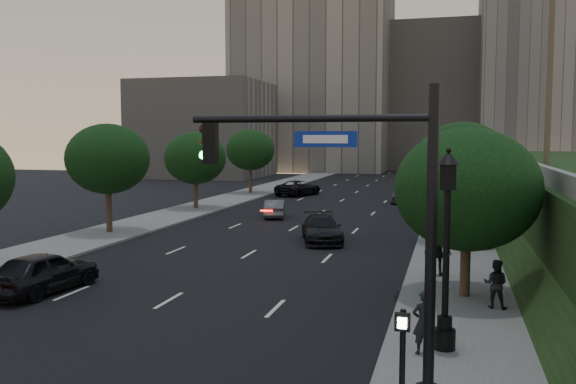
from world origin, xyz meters
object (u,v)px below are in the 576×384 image
(sedan_far_left, at_px, (298,188))
(pedestrian_a, at_px, (424,322))
(sedan_near_right, at_px, (322,229))
(sedan_far_right, at_px, (402,195))
(pedestrian_b, at_px, (496,284))
(sedan_near_left, at_px, (43,272))
(street_lamp, at_px, (446,259))
(pedestrian_c, at_px, (438,253))
(sedan_mid_left, at_px, (275,209))
(traffic_signal_mast, at_px, (379,240))

(sedan_far_left, bearing_deg, pedestrian_a, 127.27)
(sedan_near_right, bearing_deg, sedan_far_right, 66.06)
(pedestrian_b, bearing_deg, sedan_near_right, -42.33)
(sedan_near_left, xyz_separation_m, sedan_far_right, (10.67, 35.61, -0.06))
(street_lamp, distance_m, pedestrian_c, 9.16)
(sedan_mid_left, distance_m, pedestrian_b, 25.56)
(sedan_mid_left, height_order, sedan_far_right, sedan_far_right)
(street_lamp, height_order, sedan_far_left, street_lamp)
(sedan_far_left, relative_size, sedan_near_right, 1.08)
(traffic_signal_mast, xyz_separation_m, sedan_far_right, (-2.70, 41.98, -2.93))
(sedan_near_left, relative_size, sedan_mid_left, 1.18)
(sedan_near_left, bearing_deg, traffic_signal_mast, 160.82)
(street_lamp, bearing_deg, sedan_near_right, 112.51)
(street_lamp, height_order, sedan_near_left, street_lamp)
(street_lamp, relative_size, sedan_far_right, 1.28)
(sedan_mid_left, bearing_deg, sedan_far_right, -137.22)
(sedan_far_left, xyz_separation_m, pedestrian_c, (14.38, -33.68, 0.32))
(pedestrian_a, bearing_deg, sedan_near_right, -91.30)
(sedan_far_left, relative_size, pedestrian_c, 2.95)
(traffic_signal_mast, distance_m, sedan_far_right, 42.17)
(traffic_signal_mast, height_order, sedan_mid_left, traffic_signal_mast)
(sedan_near_left, bearing_deg, sedan_mid_left, -89.62)
(pedestrian_a, height_order, pedestrian_c, pedestrian_c)
(pedestrian_c, bearing_deg, sedan_near_left, 33.22)
(pedestrian_b, distance_m, pedestrian_c, 4.88)
(pedestrian_c, bearing_deg, sedan_near_right, -39.40)
(sedan_far_left, xyz_separation_m, pedestrian_b, (16.37, -38.14, 0.20))
(sedan_far_right, bearing_deg, traffic_signal_mast, -85.93)
(street_lamp, distance_m, sedan_near_right, 18.06)
(traffic_signal_mast, distance_m, street_lamp, 3.94)
(sedan_near_left, distance_m, pedestrian_a, 14.62)
(pedestrian_b, height_order, pedestrian_c, pedestrian_c)
(sedan_mid_left, xyz_separation_m, pedestrian_b, (13.98, -21.39, 0.31))
(pedestrian_b, bearing_deg, sedan_mid_left, -44.37)
(sedan_near_left, bearing_deg, street_lamp, 175.44)
(traffic_signal_mast, relative_size, pedestrian_b, 4.24)
(traffic_signal_mast, bearing_deg, sedan_far_right, 93.69)
(traffic_signal_mast, bearing_deg, pedestrian_b, 69.62)
(sedan_near_right, xyz_separation_m, pedestrian_a, (6.34, -17.12, 0.26))
(sedan_mid_left, distance_m, pedestrian_a, 29.01)
(sedan_far_left, xyz_separation_m, sedan_far_right, (10.66, -4.25, -0.03))
(pedestrian_b, relative_size, pedestrian_c, 0.87)
(sedan_near_right, bearing_deg, sedan_mid_left, 103.71)
(sedan_far_right, relative_size, pedestrian_a, 2.56)
(sedan_far_left, relative_size, pedestrian_b, 3.37)
(traffic_signal_mast, xyz_separation_m, pedestrian_c, (1.02, 12.56, -2.58))
(traffic_signal_mast, bearing_deg, pedestrian_a, 74.07)
(street_lamp, bearing_deg, sedan_mid_left, 115.48)
(sedan_mid_left, distance_m, sedan_far_left, 16.91)
(pedestrian_a, bearing_deg, sedan_far_left, -93.41)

